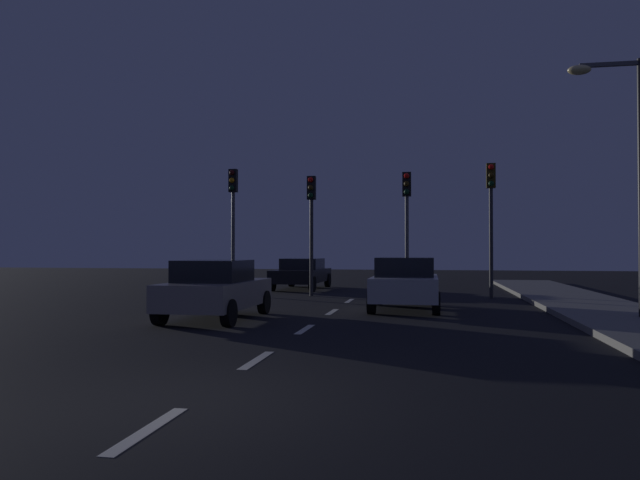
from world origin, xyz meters
The scene contains 14 objects.
ground_plane centered at (0.00, 7.00, 0.00)m, with size 80.00×80.00×0.00m, color black.
lane_stripe_nearest centered at (0.00, -1.20, 0.00)m, with size 0.16×1.60×0.01m, color silver.
lane_stripe_second centered at (0.00, 2.60, 0.00)m, with size 0.16×1.60×0.01m, color silver.
lane_stripe_third centered at (0.00, 6.40, 0.00)m, with size 0.16×1.60×0.01m, color silver.
lane_stripe_fourth centered at (0.00, 10.20, 0.00)m, with size 0.16×1.60×0.01m, color silver.
lane_stripe_fifth centered at (0.00, 14.00, 0.00)m, with size 0.16×1.60×0.01m, color silver.
traffic_signal_far_left centered at (-4.84, 15.86, 3.45)m, with size 0.32×0.38×4.93m.
traffic_signal_center_left centered at (-1.71, 15.86, 3.23)m, with size 0.32×0.38×4.59m.
traffic_signal_center_right centered at (1.91, 15.86, 3.28)m, with size 0.32×0.38×4.66m.
traffic_signal_far_right centered at (4.94, 15.86, 3.44)m, with size 0.32×0.38×4.91m.
car_stopped_ahead centered at (2.03, 11.19, 0.78)m, with size 1.98×3.85×1.55m.
car_adjacent_lane centered at (-2.64, 7.91, 0.76)m, with size 1.94×4.03×1.51m.
car_oncoming_far centered at (-2.96, 19.98, 0.72)m, with size 2.13×4.43×1.38m.
street_lamp_right centered at (7.51, 8.99, 3.91)m, with size 1.78×0.36×6.42m.
Camera 1 is at (2.72, -6.76, 1.77)m, focal length 33.92 mm.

